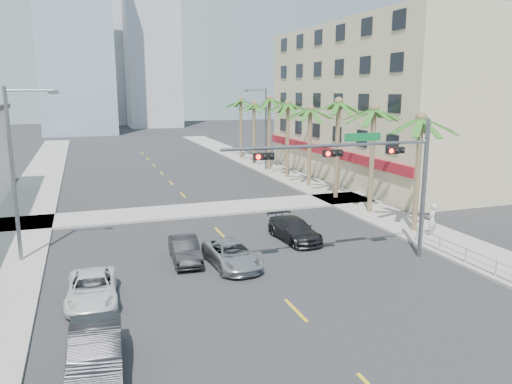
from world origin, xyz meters
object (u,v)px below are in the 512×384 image
car_lane_center (232,254)px  car_lane_right (294,230)px  traffic_signal_mast (372,167)px  car_parked_far (92,289)px  car_parked_mid (96,352)px  car_lane_left (185,250)px  pedestrian (432,220)px

car_lane_center → car_lane_right: bearing=29.3°
traffic_signal_mast → car_parked_far: bearing=-178.1°
car_parked_mid → car_lane_left: bearing=66.9°
car_parked_mid → car_parked_far: 5.73m
car_lane_right → pedestrian: size_ratio=2.28×
traffic_signal_mast → car_lane_center: (-6.77, 1.89, -4.43)m
traffic_signal_mast → car_lane_right: traffic_signal_mast is taller
car_lane_left → pedestrian: bearing=0.2°
traffic_signal_mast → car_parked_far: (-13.58, -0.45, -4.45)m
car_lane_left → car_lane_center: car_lane_left is taller
car_parked_far → car_lane_left: car_lane_left is taller
car_parked_mid → traffic_signal_mast: bearing=27.6°
traffic_signal_mast → car_parked_mid: (-13.58, -6.18, -4.31)m
car_lane_center → traffic_signal_mast: bearing=-19.1°
pedestrian → car_parked_mid: bearing=-7.8°
car_lane_left → car_lane_right: bearing=16.2°
traffic_signal_mast → car_lane_center: 8.31m
car_lane_center → car_lane_right: car_lane_right is taller
car_lane_right → car_lane_center: bearing=-151.9°
car_lane_center → car_lane_right: size_ratio=1.00×
traffic_signal_mast → pedestrian: bearing=23.6°
car_lane_left → car_lane_right: car_lane_right is taller
car_parked_mid → pedestrian: (19.55, 8.79, 0.39)m
car_parked_mid → car_lane_right: car_parked_mid is taller
car_parked_far → pedestrian: (19.55, 3.06, 0.53)m
car_lane_left → pedestrian: size_ratio=1.95×
traffic_signal_mast → car_lane_center: bearing=164.4°
car_parked_mid → car_lane_right: bearing=47.0°
car_lane_center → car_parked_mid: bearing=-133.7°
car_parked_mid → car_parked_far: car_parked_mid is taller
traffic_signal_mast → car_lane_left: bearing=159.3°
car_lane_center → pedestrian: bearing=-0.3°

